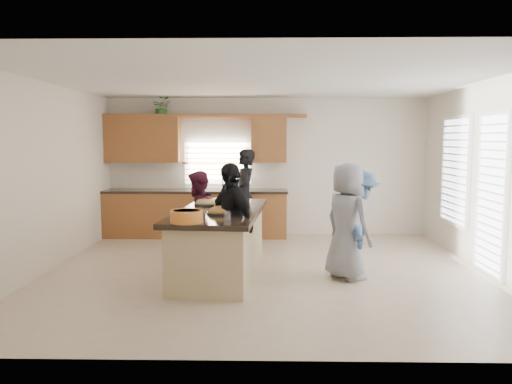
{
  "coord_description": "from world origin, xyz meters",
  "views": [
    {
      "loc": [
        -0.01,
        -7.25,
        1.96
      ],
      "look_at": [
        -0.16,
        0.42,
        1.15
      ],
      "focal_mm": 35.0,
      "sensor_mm": 36.0,
      "label": 1
    }
  ],
  "objects_px": {
    "woman_left_front": "(231,223)",
    "salad_bowl": "(187,216)",
    "woman_right_back": "(360,223)",
    "island": "(220,243)",
    "woman_right_front": "(347,221)",
    "woman_left_back": "(245,196)",
    "woman_left_mid": "(198,218)"
  },
  "relations": [
    {
      "from": "woman_left_front",
      "to": "salad_bowl",
      "type": "bearing_deg",
      "value": -71.35
    },
    {
      "from": "woman_right_back",
      "to": "woman_left_front",
      "type": "bearing_deg",
      "value": 116.25
    },
    {
      "from": "island",
      "to": "salad_bowl",
      "type": "distance_m",
      "value": 1.33
    },
    {
      "from": "island",
      "to": "woman_right_front",
      "type": "relative_size",
      "value": 1.7
    },
    {
      "from": "woman_left_back",
      "to": "woman_left_front",
      "type": "height_order",
      "value": "woman_left_back"
    },
    {
      "from": "island",
      "to": "salad_bowl",
      "type": "relative_size",
      "value": 6.96
    },
    {
      "from": "salad_bowl",
      "to": "woman_right_back",
      "type": "height_order",
      "value": "woman_right_back"
    },
    {
      "from": "island",
      "to": "woman_left_mid",
      "type": "bearing_deg",
      "value": 130.36
    },
    {
      "from": "woman_left_mid",
      "to": "woman_right_front",
      "type": "relative_size",
      "value": 0.9
    },
    {
      "from": "woman_right_front",
      "to": "woman_left_mid",
      "type": "bearing_deg",
      "value": 37.74
    },
    {
      "from": "salad_bowl",
      "to": "island",
      "type": "bearing_deg",
      "value": 75.63
    },
    {
      "from": "woman_left_back",
      "to": "woman_left_mid",
      "type": "height_order",
      "value": "woman_left_back"
    },
    {
      "from": "woman_left_back",
      "to": "woman_right_front",
      "type": "height_order",
      "value": "woman_left_back"
    },
    {
      "from": "island",
      "to": "woman_left_front",
      "type": "height_order",
      "value": "woman_left_front"
    },
    {
      "from": "salad_bowl",
      "to": "woman_left_mid",
      "type": "bearing_deg",
      "value": 93.47
    },
    {
      "from": "salad_bowl",
      "to": "woman_left_front",
      "type": "relative_size",
      "value": 0.24
    },
    {
      "from": "island",
      "to": "woman_left_front",
      "type": "distance_m",
      "value": 0.62
    },
    {
      "from": "woman_right_back",
      "to": "salad_bowl",
      "type": "bearing_deg",
      "value": 129.12
    },
    {
      "from": "salad_bowl",
      "to": "woman_right_front",
      "type": "relative_size",
      "value": 0.24
    },
    {
      "from": "island",
      "to": "woman_left_back",
      "type": "height_order",
      "value": "woman_left_back"
    },
    {
      "from": "woman_left_back",
      "to": "woman_right_back",
      "type": "relative_size",
      "value": 1.17
    },
    {
      "from": "woman_left_front",
      "to": "woman_right_back",
      "type": "relative_size",
      "value": 1.08
    },
    {
      "from": "woman_left_back",
      "to": "woman_right_back",
      "type": "height_order",
      "value": "woman_left_back"
    },
    {
      "from": "island",
      "to": "woman_right_back",
      "type": "distance_m",
      "value": 2.04
    },
    {
      "from": "island",
      "to": "woman_right_back",
      "type": "bearing_deg",
      "value": 3.8
    },
    {
      "from": "salad_bowl",
      "to": "woman_left_mid",
      "type": "relative_size",
      "value": 0.27
    },
    {
      "from": "woman_left_mid",
      "to": "woman_left_front",
      "type": "bearing_deg",
      "value": 28.92
    },
    {
      "from": "salad_bowl",
      "to": "woman_left_mid",
      "type": "distance_m",
      "value": 1.75
    },
    {
      "from": "woman_left_mid",
      "to": "island",
      "type": "bearing_deg",
      "value": 34.6
    },
    {
      "from": "woman_left_mid",
      "to": "woman_left_front",
      "type": "distance_m",
      "value": 1.18
    },
    {
      "from": "woman_left_back",
      "to": "woman_left_front",
      "type": "relative_size",
      "value": 1.08
    },
    {
      "from": "woman_left_front",
      "to": "woman_right_front",
      "type": "bearing_deg",
      "value": 61.16
    }
  ]
}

